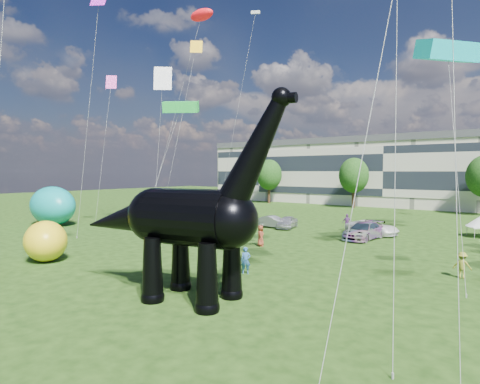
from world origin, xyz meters
The scene contains 13 objects.
ground centered at (0.00, 0.00, 0.00)m, with size 220.00×220.00×0.00m, color #16330C.
terrace_row centered at (-8.00, 62.00, 6.00)m, with size 78.00×11.00×12.00m, color beige.
tree_far_left centered at (-30.00, 53.00, 6.29)m, with size 5.20×5.20×9.44m.
tree_mid_left centered at (-12.00, 53.00, 6.29)m, with size 5.20×5.20×9.44m.
dinosaur_sculpture centered at (0.81, -1.07, 4.03)m, with size 13.10×4.54×10.66m.
car_silver centered at (-8.02, 23.82, 0.71)m, with size 1.68×4.16×1.42m, color silver.
car_grey centered at (-9.55, 23.29, 0.68)m, with size 1.44×4.13×1.36m, color slate.
car_white centered at (1.27, 25.23, 0.75)m, with size 2.48×5.39×1.50m, color white.
car_dark centered at (1.61, 21.98, 0.82)m, with size 2.30×5.65×1.64m, color #595960.
gazebo_left centered at (-16.46, 25.09, 2.02)m, with size 5.05×5.05×2.88m.
inflatable_teal centered at (-31.99, 8.83, 2.34)m, with size 7.50×4.69×4.69m, color #0D9C9D.
inflatable_yellow centered at (-13.20, -1.31, 1.48)m, with size 3.84×2.95×2.95m, color yellow.
visitors centered at (-1.67, 17.50, 0.88)m, with size 55.18×26.47×1.88m.
Camera 1 is at (15.65, -15.40, 6.55)m, focal length 30.00 mm.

